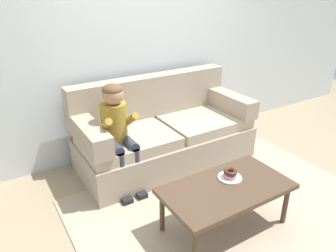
% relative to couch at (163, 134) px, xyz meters
% --- Properties ---
extents(ground, '(10.00, 10.00, 0.00)m').
position_rel_couch_xyz_m(ground, '(0.04, -0.85, -0.35)').
color(ground, '#9E896B').
extents(wall_back, '(8.00, 0.10, 2.80)m').
position_rel_couch_xyz_m(wall_back, '(0.04, 0.55, 1.05)').
color(wall_back, silver).
rests_on(wall_back, ground).
extents(area_rug, '(2.78, 1.92, 0.01)m').
position_rel_couch_xyz_m(area_rug, '(0.04, -1.10, -0.35)').
color(area_rug, tan).
rests_on(area_rug, ground).
extents(couch, '(2.01, 0.90, 0.98)m').
position_rel_couch_xyz_m(couch, '(0.00, 0.00, 0.00)').
color(couch, tan).
rests_on(couch, ground).
extents(coffee_table, '(1.09, 0.60, 0.42)m').
position_rel_couch_xyz_m(coffee_table, '(-0.15, -1.28, 0.03)').
color(coffee_table, '#4C3828').
rests_on(coffee_table, ground).
extents(person_child, '(0.34, 0.58, 1.10)m').
position_rel_couch_xyz_m(person_child, '(-0.65, -0.21, 0.32)').
color(person_child, olive).
rests_on(person_child, ground).
extents(plate, '(0.21, 0.21, 0.01)m').
position_rel_couch_xyz_m(plate, '(-0.04, -1.20, 0.08)').
color(plate, white).
rests_on(plate, coffee_table).
extents(donut, '(0.17, 0.17, 0.04)m').
position_rel_couch_xyz_m(donut, '(-0.04, -1.20, 0.10)').
color(donut, pink).
rests_on(donut, plate).
extents(donut_second, '(0.14, 0.14, 0.04)m').
position_rel_couch_xyz_m(donut_second, '(-0.04, -1.20, 0.14)').
color(donut_second, '#422619').
rests_on(donut_second, donut).
extents(toy_controller, '(0.23, 0.09, 0.05)m').
position_rel_couch_xyz_m(toy_controller, '(0.57, -0.84, -0.33)').
color(toy_controller, blue).
rests_on(toy_controller, ground).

